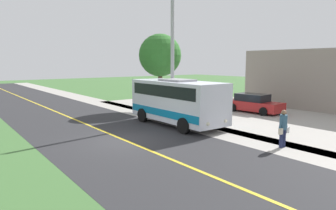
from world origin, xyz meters
name	(u,v)px	position (x,y,z in m)	size (l,w,h in m)	color
ground_plane	(125,140)	(0.00, 0.00, 0.00)	(120.00, 120.00, 0.00)	#3D6633
road_surface	(125,140)	(0.00, 0.00, 0.00)	(8.00, 100.00, 0.01)	#28282B
sidewalk	(200,127)	(-5.20, 0.00, 0.00)	(2.40, 100.00, 0.01)	#9E9991
parking_lot_surface	(309,121)	(-12.40, 3.00, 0.00)	(14.00, 36.00, 0.01)	#9E9991
road_centre_line	(125,140)	(0.00, 0.00, 0.01)	(0.16, 100.00, 0.00)	gold
shuttle_bus_front	(177,100)	(-4.54, -1.43, 1.59)	(2.72, 6.94, 2.89)	silver
pedestrian_with_bags	(283,127)	(-5.22, 5.52, 0.95)	(0.72, 0.34, 1.76)	#1E2347
street_light_pole	(171,51)	(-4.88, -2.52, 4.66)	(1.97, 0.24, 8.50)	#9E9EA3
parked_car_near	(254,104)	(-12.45, -1.61, 0.69)	(2.28, 4.53, 1.45)	#A51E1E
tree_curbside	(160,56)	(-7.40, -7.25, 4.47)	(3.48, 3.48, 6.24)	brown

